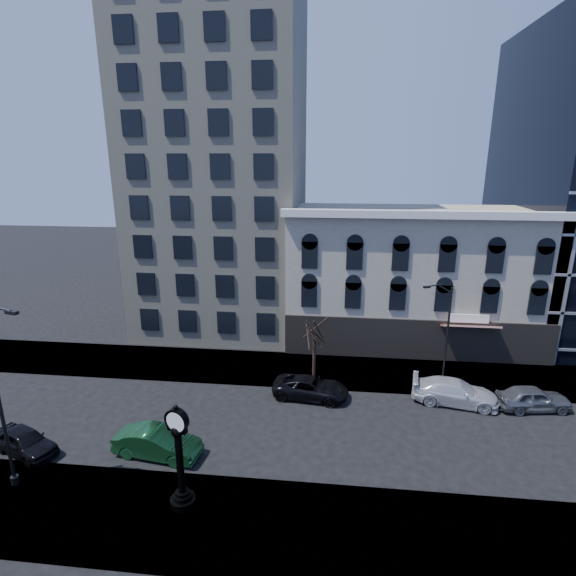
# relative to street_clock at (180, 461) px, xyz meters

# --- Properties ---
(ground) EXTENTS (160.00, 160.00, 0.00)m
(ground) POSITION_rel_street_clock_xyz_m (1.93, 7.17, -2.58)
(ground) COLOR black
(ground) RESTS_ON ground
(sidewalk_far) EXTENTS (160.00, 6.00, 0.12)m
(sidewalk_far) POSITION_rel_street_clock_xyz_m (1.93, 15.17, -2.52)
(sidewalk_far) COLOR gray
(sidewalk_far) RESTS_ON ground
(sidewalk_near) EXTENTS (160.00, 6.00, 0.12)m
(sidewalk_near) POSITION_rel_street_clock_xyz_m (1.93, -0.83, -2.52)
(sidewalk_near) COLOR gray
(sidewalk_near) RESTS_ON ground
(cream_tower) EXTENTS (15.90, 15.40, 42.50)m
(cream_tower) POSITION_rel_street_clock_xyz_m (-4.18, 26.05, 16.74)
(cream_tower) COLOR #C1B89C
(cream_tower) RESTS_ON ground
(victorian_row) EXTENTS (22.60, 11.19, 12.50)m
(victorian_row) POSITION_rel_street_clock_xyz_m (13.93, 23.06, 3.42)
(victorian_row) COLOR #B5A995
(victorian_row) RESTS_ON ground
(street_clock) EXTENTS (1.23, 1.23, 5.43)m
(street_clock) POSITION_rel_street_clock_xyz_m (0.00, 0.00, 0.00)
(street_clock) COLOR black
(street_clock) RESTS_ON sidewalk_near
(street_lamp_near) EXTENTS (2.56, 0.81, 10.00)m
(street_lamp_near) POSITION_rel_street_clock_xyz_m (-8.41, 0.27, 5.09)
(street_lamp_near) COLOR black
(street_lamp_near) RESTS_ON sidewalk_near
(street_lamp_far) EXTENTS (2.05, 0.84, 8.14)m
(street_lamp_far) POSITION_rel_street_clock_xyz_m (14.48, 12.99, 3.69)
(street_lamp_far) COLOR black
(street_lamp_far) RESTS_ON sidewalk_far
(bare_tree_far) EXTENTS (3.11, 3.11, 5.35)m
(bare_tree_far) POSITION_rel_street_clock_xyz_m (5.62, 13.98, 1.57)
(bare_tree_far) COLOR #312218
(bare_tree_far) RESTS_ON sidewalk_far
(car_near_a) EXTENTS (4.68, 3.27, 1.48)m
(car_near_a) POSITION_rel_street_clock_xyz_m (-10.37, 3.01, -1.84)
(car_near_a) COLOR black
(car_near_a) RESTS_ON ground
(car_near_b) EXTENTS (5.15, 2.36, 1.64)m
(car_near_b) POSITION_rel_street_clock_xyz_m (-2.70, 3.60, -1.76)
(car_near_b) COLOR #143F1E
(car_near_b) RESTS_ON ground
(car_far_a) EXTENTS (5.55, 3.04, 1.47)m
(car_far_a) POSITION_rel_street_clock_xyz_m (5.55, 11.04, -1.84)
(car_far_a) COLOR black
(car_far_a) RESTS_ON ground
(car_far_b) EXTENTS (6.07, 3.29, 1.67)m
(car_far_b) POSITION_rel_street_clock_xyz_m (15.52, 11.36, -1.74)
(car_far_b) COLOR silver
(car_far_b) RESTS_ON ground
(car_far_c) EXTENTS (5.00, 2.55, 1.63)m
(car_far_c) POSITION_rel_street_clock_xyz_m (20.55, 11.12, -1.76)
(car_far_c) COLOR #595B60
(car_far_c) RESTS_ON ground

